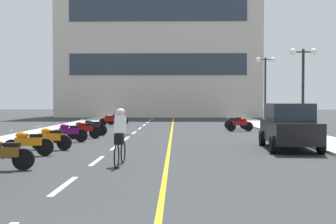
{
  "coord_description": "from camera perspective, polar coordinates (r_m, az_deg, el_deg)",
  "views": [
    {
      "loc": [
        0.53,
        -3.49,
        1.92
      ],
      "look_at": [
        0.15,
        16.4,
        1.4
      ],
      "focal_mm": 45.44,
      "sensor_mm": 36.0,
      "label": 1
    }
  ],
  "objects": [
    {
      "name": "motorcycle_8",
      "position": [
        27.12,
        9.62,
        -1.57
      ],
      "size": [
        1.7,
        0.6,
        0.92
      ],
      "color": "black",
      "rests_on": "ground"
    },
    {
      "name": "lane_dash_3",
      "position": [
        17.78,
        -7.12,
        -4.69
      ],
      "size": [
        0.14,
        2.2,
        0.01
      ],
      "primitive_type": "cube",
      "color": "silver",
      "rests_on": "ground"
    },
    {
      "name": "lane_dash_6",
      "position": [
        29.66,
        -3.8,
        -2.2
      ],
      "size": [
        0.14,
        2.2,
        0.01
      ],
      "primitive_type": "cube",
      "color": "silver",
      "rests_on": "ground"
    },
    {
      "name": "motorcycle_5",
      "position": [
        20.19,
        -13.17,
        -2.64
      ],
      "size": [
        1.68,
        0.65,
        0.92
      ],
      "color": "black",
      "rests_on": "ground"
    },
    {
      "name": "motorcycle_3",
      "position": [
        15.44,
        -18.28,
        -3.94
      ],
      "size": [
        1.65,
        0.76,
        0.92
      ],
      "color": "black",
      "rests_on": "ground"
    },
    {
      "name": "motorcycle_11",
      "position": [
        34.22,
        -6.8,
        -0.93
      ],
      "size": [
        1.7,
        0.6,
        0.92
      ],
      "color": "black",
      "rests_on": "ground"
    },
    {
      "name": "lane_dash_4",
      "position": [
        21.73,
        -5.61,
        -3.56
      ],
      "size": [
        0.14,
        2.2,
        0.01
      ],
      "primitive_type": "cube",
      "color": "silver",
      "rests_on": "ground"
    },
    {
      "name": "curb_right",
      "position": [
        28.35,
        14.71,
        -2.3
      ],
      "size": [
        2.4,
        72.0,
        0.12
      ],
      "primitive_type": "cube",
      "color": "#B7B2A8",
      "rests_on": "ground"
    },
    {
      "name": "parked_car_near",
      "position": [
        17.44,
        15.94,
        -1.85
      ],
      "size": [
        2.13,
        4.3,
        1.82
      ],
      "color": "black",
      "rests_on": "ground"
    },
    {
      "name": "motorcycle_2",
      "position": [
        12.55,
        -21.35,
        -5.21
      ],
      "size": [
        1.7,
        0.6,
        0.92
      ],
      "color": "black",
      "rests_on": "ground"
    },
    {
      "name": "cyclist_rider",
      "position": [
        12.65,
        -6.46,
        -3.18
      ],
      "size": [
        0.42,
        1.77,
        1.71
      ],
      "color": "black",
      "rests_on": "ground"
    },
    {
      "name": "lane_dash_10",
      "position": [
        45.6,
        -2.08,
        -0.9
      ],
      "size": [
        0.14,
        2.2,
        0.01
      ],
      "primitive_type": "cube",
      "color": "silver",
      "rests_on": "ground"
    },
    {
      "name": "motorcycle_6",
      "position": [
        21.97,
        -11.23,
        -2.3
      ],
      "size": [
        1.69,
        0.63,
        0.92
      ],
      "color": "black",
      "rests_on": "ground"
    },
    {
      "name": "lane_dash_7",
      "position": [
        33.64,
        -3.22,
        -1.76
      ],
      "size": [
        0.14,
        2.2,
        0.01
      ],
      "primitive_type": "cube",
      "color": "silver",
      "rests_on": "ground"
    },
    {
      "name": "lane_dash_9",
      "position": [
        41.62,
        -2.39,
        -1.14
      ],
      "size": [
        0.14,
        2.2,
        0.01
      ],
      "primitive_type": "cube",
      "color": "silver",
      "rests_on": "ground"
    },
    {
      "name": "ground_plane",
      "position": [
        24.57,
        -0.14,
        -2.97
      ],
      "size": [
        140.0,
        140.0,
        0.0
      ],
      "primitive_type": "plane",
      "color": "#2D3033"
    },
    {
      "name": "motorcycle_7",
      "position": [
        23.86,
        -10.19,
        -1.99
      ],
      "size": [
        1.7,
        0.6,
        0.92
      ],
      "color": "black",
      "rests_on": "ground"
    },
    {
      "name": "lane_dash_1",
      "position": [
        10.01,
        -13.77,
        -9.56
      ],
      "size": [
        0.14,
        2.2,
        0.01
      ],
      "primitive_type": "cube",
      "color": "silver",
      "rests_on": "ground"
    },
    {
      "name": "lane_dash_5",
      "position": [
        25.69,
        -4.56,
        -2.78
      ],
      "size": [
        0.14,
        2.2,
        0.01
      ],
      "primitive_type": "cube",
      "color": "silver",
      "rests_on": "ground"
    },
    {
      "name": "curb_left",
      "position": [
        28.62,
        -14.59,
        -2.27
      ],
      "size": [
        2.4,
        72.0,
        0.12
      ],
      "primitive_type": "cube",
      "color": "#B7B2A8",
      "rests_on": "ground"
    },
    {
      "name": "lane_dash_11",
      "position": [
        49.6,
        -1.83,
        -0.71
      ],
      "size": [
        0.14,
        2.2,
        0.01
      ],
      "primitive_type": "cube",
      "color": "silver",
      "rests_on": "ground"
    },
    {
      "name": "centre_line_yellow",
      "position": [
        27.56,
        0.51,
        -2.48
      ],
      "size": [
        0.12,
        66.0,
        0.01
      ],
      "primitive_type": "cube",
      "color": "gold",
      "rests_on": "ground"
    },
    {
      "name": "lane_dash_8",
      "position": [
        37.63,
        -2.76,
        -1.42
      ],
      "size": [
        0.14,
        2.2,
        0.01
      ],
      "primitive_type": "cube",
      "color": "silver",
      "rests_on": "ground"
    },
    {
      "name": "street_lamp_mid",
      "position": [
        23.55,
        17.67,
        5.29
      ],
      "size": [
        1.46,
        0.36,
        4.55
      ],
      "color": "black",
      "rests_on": "curb_right"
    },
    {
      "name": "motorcycle_9",
      "position": [
        29.24,
        9.2,
        -1.35
      ],
      "size": [
        1.68,
        0.66,
        0.92
      ],
      "color": "black",
      "rests_on": "ground"
    },
    {
      "name": "street_lamp_far",
      "position": [
        33.19,
        12.92,
        4.83
      ],
      "size": [
        1.46,
        0.36,
        5.12
      ],
      "color": "black",
      "rests_on": "curb_right"
    },
    {
      "name": "motorcycle_13",
      "position": [
        37.38,
        -6.76,
        -0.72
      ],
      "size": [
        1.7,
        0.6,
        0.92
      ],
      "color": "black",
      "rests_on": "ground"
    },
    {
      "name": "office_building",
      "position": [
        53.51,
        -1.18,
        10.38
      ],
      "size": [
        24.08,
        8.79,
        20.35
      ],
      "color": "beige",
      "rests_on": "ground"
    },
    {
      "name": "motorcycle_4",
      "position": [
        17.21,
        -15.46,
        -3.37
      ],
      "size": [
        1.69,
        0.62,
        0.92
      ],
      "color": "black",
      "rests_on": "ground"
    },
    {
      "name": "motorcycle_10",
      "position": [
        32.47,
        -7.76,
        -1.06
      ],
      "size": [
        1.69,
        0.62,
        0.92
      ],
      "color": "black",
      "rests_on": "ground"
    },
    {
      "name": "lane_dash_2",
      "position": [
        13.86,
        -9.5,
        -6.45
      ],
      "size": [
        0.14,
        2.2,
        0.01
      ],
      "primitive_type": "cube",
      "color": "silver",
      "rests_on": "ground"
    },
    {
      "name": "motorcycle_12",
      "position": [
        35.7,
        -6.73,
        -0.83
      ],
      "size": [
        1.7,
        0.6,
        0.92
      ],
      "color": "black",
      "rests_on": "ground"
    }
  ]
}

